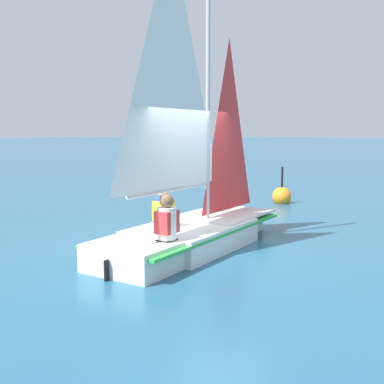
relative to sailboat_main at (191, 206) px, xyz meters
name	(u,v)px	position (x,y,z in m)	size (l,w,h in m)	color
ground_plane	(192,248)	(-0.01, 0.04, -0.78)	(260.00, 260.00, 0.00)	#235675
sailboat_main	(191,206)	(0.00, 0.00, 0.00)	(2.31, 4.60, 5.44)	white
sailor_helm	(164,216)	(-0.25, -0.44, -0.16)	(0.35, 0.38, 1.16)	black
sailor_crew	(167,229)	(0.57, -1.15, -0.16)	(0.35, 0.38, 1.16)	black
buoy_marker	(282,196)	(-1.85, 5.88, -0.57)	(0.56, 0.56, 1.16)	orange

